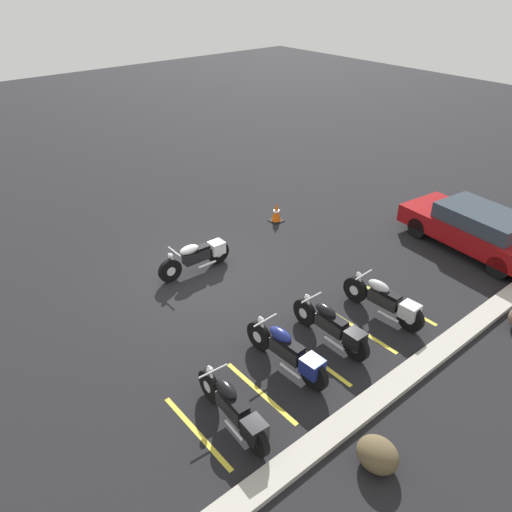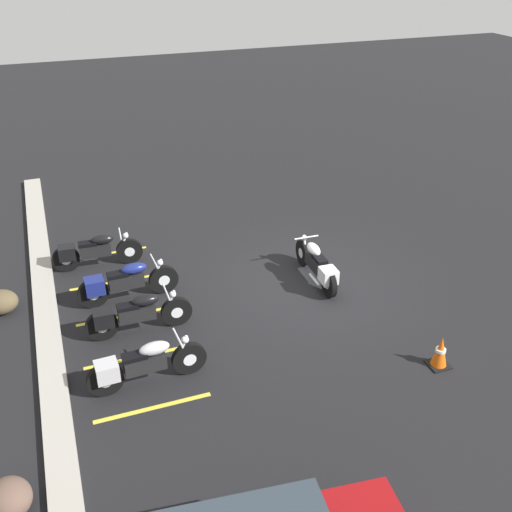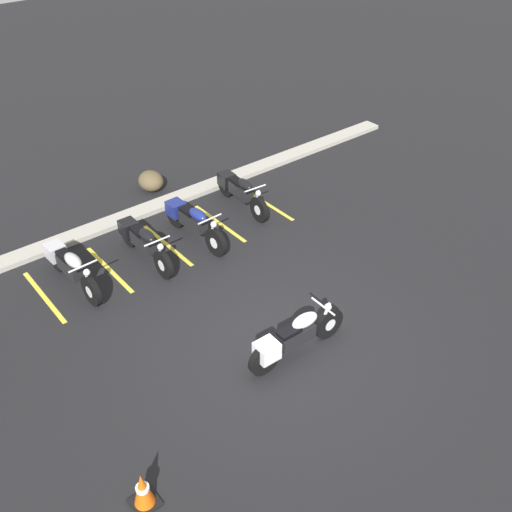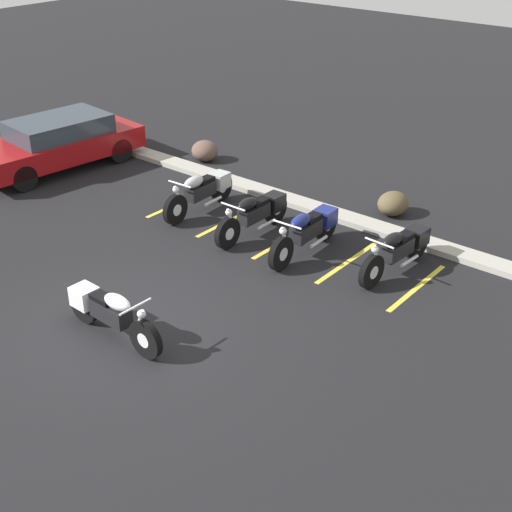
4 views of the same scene
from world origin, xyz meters
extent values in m
plane|color=black|center=(0.00, 0.00, 0.00)|extent=(60.00, 60.00, 0.00)
cylinder|color=black|center=(0.88, -0.32, 0.33)|extent=(0.66, 0.14, 0.66)
cylinder|color=silver|center=(0.88, -0.32, 0.33)|extent=(0.25, 0.13, 0.25)
cylinder|color=black|center=(-0.67, -0.28, 0.33)|extent=(0.66, 0.14, 0.66)
cylinder|color=silver|center=(-0.67, -0.28, 0.33)|extent=(0.25, 0.13, 0.25)
cube|color=black|center=(0.06, -0.30, 0.48)|extent=(0.76, 0.30, 0.30)
ellipsoid|color=white|center=(0.25, -0.31, 0.75)|extent=(0.56, 0.27, 0.24)
cube|color=black|center=(-0.11, -0.30, 0.68)|extent=(0.44, 0.25, 0.08)
cube|color=white|center=(-0.62, -0.29, 0.51)|extent=(0.41, 0.37, 0.34)
cylinder|color=silver|center=(0.76, -0.32, 0.59)|extent=(0.26, 0.07, 0.53)
cylinder|color=silver|center=(0.70, -0.32, 0.85)|extent=(0.05, 0.62, 0.04)
sphere|color=silver|center=(0.83, -0.32, 0.77)|extent=(0.14, 0.14, 0.14)
cylinder|color=silver|center=(-0.19, -0.16, 0.18)|extent=(0.55, 0.08, 0.07)
cylinder|color=black|center=(-2.20, 3.40, 0.33)|extent=(0.15, 0.67, 0.67)
cylinder|color=silver|center=(-2.20, 3.40, 0.33)|extent=(0.14, 0.26, 0.25)
cylinder|color=black|center=(-2.28, 4.97, 0.33)|extent=(0.15, 0.67, 0.67)
cylinder|color=silver|center=(-2.28, 4.97, 0.33)|extent=(0.14, 0.26, 0.25)
cube|color=black|center=(-2.24, 4.24, 0.49)|extent=(0.32, 0.78, 0.30)
ellipsoid|color=#B7B7BC|center=(-2.23, 4.03, 0.76)|extent=(0.29, 0.58, 0.24)
cube|color=black|center=(-2.25, 4.41, 0.69)|extent=(0.26, 0.46, 0.08)
cube|color=#B7B7BC|center=(-2.28, 4.92, 0.52)|extent=(0.38, 0.42, 0.34)
cylinder|color=silver|center=(-2.21, 3.52, 0.60)|extent=(0.07, 0.27, 0.54)
cylinder|color=silver|center=(-2.21, 3.58, 0.86)|extent=(0.63, 0.07, 0.04)
sphere|color=silver|center=(-2.20, 3.45, 0.78)|extent=(0.14, 0.14, 0.14)
cylinder|color=silver|center=(-2.11, 4.50, 0.18)|extent=(0.10, 0.56, 0.07)
cylinder|color=black|center=(-0.58, 3.26, 0.33)|extent=(0.12, 0.66, 0.66)
cylinder|color=silver|center=(-0.58, 3.26, 0.33)|extent=(0.13, 0.25, 0.25)
cylinder|color=black|center=(-0.57, 4.81, 0.33)|extent=(0.12, 0.66, 0.66)
cylinder|color=silver|center=(-0.57, 4.81, 0.33)|extent=(0.13, 0.25, 0.25)
cube|color=black|center=(-0.57, 4.08, 0.48)|extent=(0.29, 0.76, 0.30)
ellipsoid|color=black|center=(-0.58, 3.88, 0.75)|extent=(0.26, 0.56, 0.24)
cube|color=black|center=(-0.57, 4.25, 0.68)|extent=(0.24, 0.44, 0.08)
cube|color=black|center=(-0.57, 4.76, 0.51)|extent=(0.36, 0.40, 0.34)
cylinder|color=silver|center=(-0.58, 3.38, 0.59)|extent=(0.06, 0.26, 0.53)
cylinder|color=silver|center=(-0.58, 3.44, 0.85)|extent=(0.62, 0.04, 0.04)
sphere|color=silver|center=(-0.58, 3.31, 0.77)|extent=(0.14, 0.14, 0.14)
cylinder|color=silver|center=(-0.43, 4.33, 0.18)|extent=(0.07, 0.55, 0.07)
cylinder|color=black|center=(0.79, 3.23, 0.34)|extent=(0.15, 0.69, 0.68)
cylinder|color=silver|center=(0.79, 3.23, 0.34)|extent=(0.14, 0.26, 0.26)
cylinder|color=black|center=(0.73, 4.83, 0.34)|extent=(0.15, 0.69, 0.68)
cylinder|color=silver|center=(0.73, 4.83, 0.34)|extent=(0.14, 0.26, 0.26)
cube|color=black|center=(0.76, 4.08, 0.50)|extent=(0.32, 0.80, 0.31)
ellipsoid|color=navy|center=(0.77, 3.87, 0.77)|extent=(0.29, 0.59, 0.25)
cube|color=black|center=(0.75, 4.26, 0.70)|extent=(0.27, 0.46, 0.08)
cube|color=navy|center=(0.73, 4.78, 0.53)|extent=(0.39, 0.43, 0.35)
cylinder|color=silver|center=(0.79, 3.35, 0.61)|extent=(0.07, 0.27, 0.55)
cylinder|color=silver|center=(0.78, 3.41, 0.88)|extent=(0.64, 0.06, 0.04)
sphere|color=silver|center=(0.79, 3.28, 0.80)|extent=(0.14, 0.14, 0.14)
cylinder|color=silver|center=(0.89, 4.34, 0.19)|extent=(0.09, 0.57, 0.07)
cylinder|color=black|center=(2.47, 3.73, 0.33)|extent=(0.16, 0.66, 0.65)
cylinder|color=silver|center=(2.47, 3.73, 0.33)|extent=(0.14, 0.26, 0.25)
cylinder|color=black|center=(2.58, 5.27, 0.33)|extent=(0.16, 0.66, 0.65)
cylinder|color=silver|center=(2.58, 5.27, 0.33)|extent=(0.14, 0.26, 0.25)
cube|color=black|center=(2.53, 4.55, 0.48)|extent=(0.33, 0.77, 0.30)
ellipsoid|color=black|center=(2.52, 4.35, 0.74)|extent=(0.30, 0.57, 0.24)
cube|color=black|center=(2.54, 4.72, 0.67)|extent=(0.27, 0.45, 0.08)
cube|color=black|center=(2.58, 5.22, 0.51)|extent=(0.38, 0.42, 0.34)
cylinder|color=silver|center=(2.48, 3.85, 0.59)|extent=(0.08, 0.26, 0.53)
cylinder|color=silver|center=(2.48, 3.91, 0.84)|extent=(0.62, 0.08, 0.04)
sphere|color=silver|center=(2.48, 3.78, 0.76)|extent=(0.14, 0.14, 0.14)
cylinder|color=silver|center=(2.68, 4.79, 0.18)|extent=(0.11, 0.55, 0.07)
cylinder|color=black|center=(-6.29, 2.42, 0.32)|extent=(0.29, 0.66, 0.64)
cylinder|color=black|center=(-7.86, 2.59, 0.32)|extent=(0.29, 0.66, 0.64)
cylinder|color=black|center=(-6.00, 5.16, 0.32)|extent=(0.29, 0.66, 0.64)
cube|color=maroon|center=(-6.93, 3.87, 0.56)|extent=(2.25, 4.47, 0.55)
cube|color=#2D3842|center=(-6.91, 4.02, 1.06)|extent=(1.76, 2.55, 0.45)
cube|color=#A8A399|center=(0.00, 5.88, 0.06)|extent=(18.00, 0.50, 0.12)
ellipsoid|color=brown|center=(1.19, 6.78, 0.27)|extent=(0.69, 0.79, 0.53)
cube|color=black|center=(-3.66, -1.18, 0.01)|extent=(0.40, 0.40, 0.03)
cone|color=#EA590F|center=(-3.66, -1.18, 0.33)|extent=(0.32, 0.32, 0.66)
cylinder|color=white|center=(-3.66, -1.18, 0.36)|extent=(0.20, 0.20, 0.06)
cube|color=gold|center=(-2.93, 4.26, 0.00)|extent=(0.10, 2.10, 0.00)
cube|color=gold|center=(-1.41, 4.26, 0.00)|extent=(0.10, 2.10, 0.00)
cube|color=gold|center=(0.11, 4.26, 0.00)|extent=(0.10, 2.10, 0.00)
cube|color=gold|center=(1.63, 4.26, 0.00)|extent=(0.10, 2.10, 0.00)
cube|color=gold|center=(3.15, 4.26, 0.00)|extent=(0.10, 2.10, 0.00)
camera|label=1|loc=(6.27, 9.68, 7.40)|focal=35.00mm
camera|label=2|loc=(-11.04, 5.30, 7.48)|focal=42.00mm
camera|label=3|loc=(-5.52, -6.07, 8.05)|focal=42.00mm
camera|label=4|loc=(7.96, -6.29, 6.66)|focal=50.00mm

